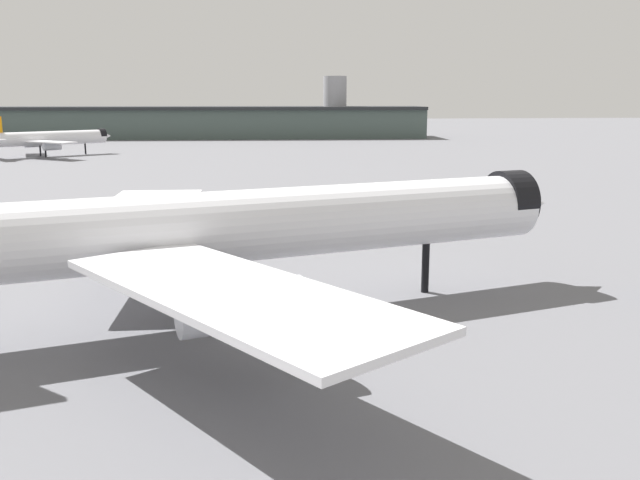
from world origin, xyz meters
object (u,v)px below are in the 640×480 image
airliner_far_taxiway (47,139)px  traffic_cone_wingtip (249,226)px  airliner_near_gate (226,229)px  service_truck_front (154,219)px

airliner_far_taxiway → traffic_cone_wingtip: (50.08, -107.65, -4.32)m
airliner_near_gate → service_truck_front: 33.71m
airliner_far_taxiway → traffic_cone_wingtip: airliner_far_taxiway is taller
airliner_near_gate → airliner_far_taxiway: 148.72m
service_truck_front → traffic_cone_wingtip: size_ratio=8.48×
airliner_near_gate → traffic_cone_wingtip: airliner_near_gate is taller
airliner_far_taxiway → service_truck_front: bearing=-104.2°
service_truck_front → airliner_far_taxiway: bearing=13.0°
airliner_near_gate → traffic_cone_wingtip: size_ratio=80.22×
airliner_far_taxiway → service_truck_front: (39.15, -108.58, -3.06)m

